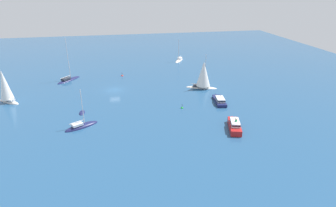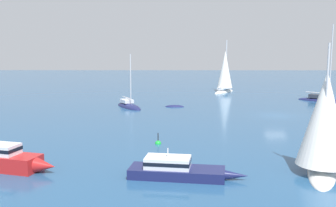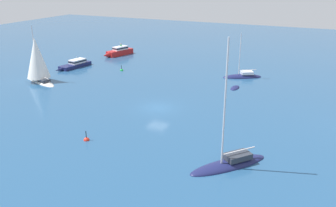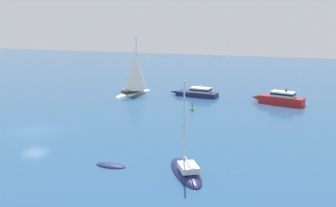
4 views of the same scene
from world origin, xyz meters
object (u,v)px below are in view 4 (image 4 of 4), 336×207
at_px(skiff, 111,166).
at_px(sailboat_1, 186,172).
at_px(motor_cruiser, 279,98).
at_px(powerboat, 197,92).
at_px(mooring_buoy, 192,110).
at_px(yacht_1, 135,72).

bearing_deg(skiff, sailboat_1, -174.21).
xyz_separation_m(motor_cruiser, sailboat_1, (5.93, 27.66, -0.67)).
distance_m(motor_cruiser, skiff, 30.61).
bearing_deg(skiff, powerboat, -88.17).
bearing_deg(mooring_buoy, sailboat_1, 102.81).
bearing_deg(motor_cruiser, yacht_1, 14.05).
distance_m(powerboat, skiff, 29.76).
distance_m(powerboat, yacht_1, 10.19).
distance_m(skiff, yacht_1, 30.66).
distance_m(motor_cruiser, yacht_1, 21.99).
distance_m(sailboat_1, powerboat, 29.99).
height_order(sailboat_1, skiff, sailboat_1).
height_order(sailboat_1, powerboat, sailboat_1).
bearing_deg(skiff, motor_cruiser, -111.37).
xyz_separation_m(sailboat_1, mooring_buoy, (4.64, -20.39, -0.08)).
bearing_deg(powerboat, sailboat_1, 110.05).
relative_size(sailboat_1, mooring_buoy, 6.34).
bearing_deg(sailboat_1, yacht_1, -0.64).
bearing_deg(motor_cruiser, sailboat_1, 94.22).
distance_m(skiff, mooring_buoy, 20.86).
height_order(powerboat, mooring_buoy, powerboat).
xyz_separation_m(yacht_1, mooring_buoy, (-11.26, 8.13, -3.29)).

